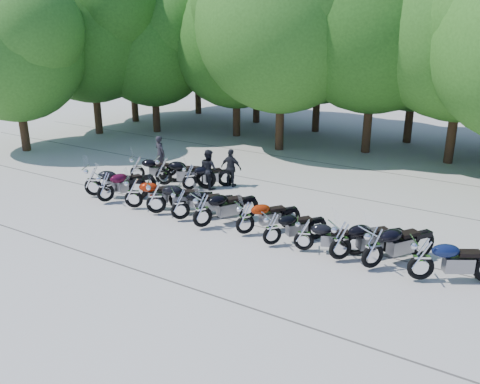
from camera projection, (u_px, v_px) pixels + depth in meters
The scene contains 31 objects.
ground at pixel (215, 237), 16.28m from camera, with size 90.00×90.00×0.00m, color gray.
tree_0 at pixel (130, 37), 32.60m from camera, with size 7.50×7.50×9.21m.
tree_1 at pixel (153, 46), 29.64m from camera, with size 6.97×6.97×8.55m.
tree_2 at pixel (236, 43), 28.47m from camera, with size 7.31×7.31×8.97m.
tree_3 at pixel (282, 25), 25.02m from camera, with size 8.70×8.70×10.67m.
tree_4 at pixel (376, 18), 24.37m from camera, with size 9.13×9.13×11.20m.
tree_5 at pixel (467, 20), 22.45m from camera, with size 9.04×9.04×11.10m.
tree_9 at pixel (196, 35), 35.34m from camera, with size 7.59×7.59×9.32m.
tree_10 at pixel (257, 34), 32.19m from camera, with size 7.78×7.78×9.55m.
tree_11 at pixel (320, 39), 29.56m from camera, with size 7.56×7.56×9.28m.
tree_12 at pixel (418, 36), 26.75m from camera, with size 7.88×7.88×9.67m.
tree_16 at pixel (13, 52), 25.22m from camera, with size 6.97×6.97×8.55m.
tree_17 at pixel (90, 29), 28.84m from camera, with size 8.31×8.31×10.20m.
motorcycle_0 at pixel (93, 180), 19.65m from camera, with size 0.76×2.50×1.41m, color black, non-canonical shape.
motorcycle_1 at pixel (105, 186), 19.05m from camera, with size 0.73×2.39×1.35m, color #3B081D, non-canonical shape.
motorcycle_2 at pixel (133, 192), 18.44m from camera, with size 0.71×2.35×1.33m, color maroon, non-canonical shape.
motorcycle_3 at pixel (156, 197), 17.90m from camera, with size 0.75×2.46×1.39m, color black, non-canonical shape.
motorcycle_4 at pixel (180, 203), 17.38m from camera, with size 0.70×2.30×1.30m, color black, non-canonical shape.
motorcycle_5 at pixel (202, 209), 16.71m from camera, with size 0.75×2.46×1.39m, color black, non-canonical shape.
motorcycle_6 at pixel (245, 217), 16.22m from camera, with size 0.68×2.24×1.27m, color #942205, non-canonical shape.
motorcycle_7 at pixel (272, 228), 15.45m from camera, with size 0.66×2.16×1.22m, color black, non-canonical shape.
motorcycle_8 at pixel (304, 234), 15.09m from camera, with size 0.64×2.10×1.19m, color black, non-canonical shape.
motorcycle_9 at pixel (341, 240), 14.46m from camera, with size 0.74×2.42×1.37m, color black, non-canonical shape.
motorcycle_10 at pixel (373, 247), 13.96m from camera, with size 0.77×2.53×1.43m, color black, non-canonical shape.
motorcycle_11 at pixel (422, 258), 13.33m from camera, with size 0.76×2.49×1.41m, color #0D163A, non-canonical shape.
motorcycle_12 at pixel (137, 167), 21.63m from camera, with size 0.68×2.22×1.25m, color black, non-canonical shape.
motorcycle_13 at pixel (163, 170), 20.93m from camera, with size 0.76×2.50×1.41m, color black, non-canonical shape.
motorcycle_14 at pixel (189, 176), 20.43m from camera, with size 0.67×2.20×1.24m, color black, non-canonical shape.
rider_0 at pixel (160, 154), 23.01m from camera, with size 0.60×0.40×1.65m, color black.
rider_1 at pixel (209, 169), 20.71m from camera, with size 0.79×0.62×1.63m, color black.
rider_2 at pixel (231, 168), 20.91m from camera, with size 0.93×0.39×1.59m, color black.
Camera 1 is at (8.52, -12.26, 6.70)m, focal length 38.00 mm.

